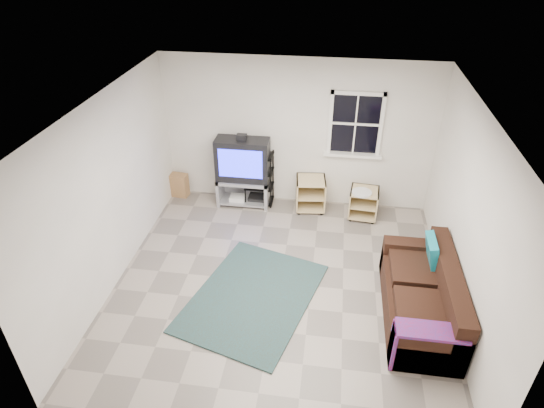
% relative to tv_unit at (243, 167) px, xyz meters
% --- Properties ---
extents(room, '(4.60, 4.62, 4.60)m').
position_rel_tv_unit_xyz_m(room, '(1.86, 0.22, 0.74)').
color(room, gray).
rests_on(room, ground).
extents(tv_unit, '(0.92, 0.46, 1.35)m').
position_rel_tv_unit_xyz_m(tv_unit, '(0.00, 0.00, 0.00)').
color(tv_unit, '#A1A1A9').
rests_on(tv_unit, ground).
extents(av_rack, '(0.50, 0.36, 0.99)m').
position_rel_tv_unit_xyz_m(av_rack, '(0.27, 0.05, -0.31)').
color(av_rack, black).
rests_on(av_rack, ground).
extents(side_table_left, '(0.55, 0.55, 0.59)m').
position_rel_tv_unit_xyz_m(side_table_left, '(1.19, 0.02, -0.43)').
color(side_table_left, '#D4BC82').
rests_on(side_table_left, ground).
extents(side_table_right, '(0.51, 0.52, 0.55)m').
position_rel_tv_unit_xyz_m(side_table_right, '(2.12, -0.12, -0.44)').
color(side_table_right, '#D4BC82').
rests_on(side_table_right, ground).
extents(sofa, '(0.84, 1.90, 0.87)m').
position_rel_tv_unit_xyz_m(sofa, '(2.80, -2.41, -0.43)').
color(sofa, black).
rests_on(sofa, ground).
extents(shag_rug, '(2.00, 2.39, 0.02)m').
position_rel_tv_unit_xyz_m(shag_rug, '(0.59, -2.39, -0.73)').
color(shag_rug, '#301D15').
rests_on(shag_rug, ground).
extents(paper_bag, '(0.33, 0.23, 0.44)m').
position_rel_tv_unit_xyz_m(paper_bag, '(-1.23, 0.09, -0.52)').
color(paper_bag, '#A07A48').
rests_on(paper_bag, ground).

